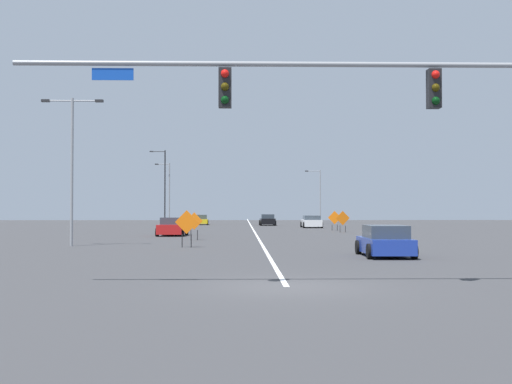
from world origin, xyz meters
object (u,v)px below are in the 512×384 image
(construction_sign_left_shoulder, at_px, (187,224))
(traffic_signal_assembly, at_px, (418,102))
(construction_sign_right_shoulder, at_px, (194,223))
(construction_sign_median_far, at_px, (343,219))
(street_lamp_mid_right, at_px, (319,194))
(street_lamp_far_right, at_px, (72,159))
(car_yellow_far, at_px, (201,220))
(car_blue_approaching, at_px, (385,242))
(car_black_passing, at_px, (267,220))
(street_lamp_mid_left, at_px, (164,184))
(car_red_near, at_px, (172,227))
(car_white_mid, at_px, (311,222))
(street_lamp_near_right, at_px, (168,191))
(construction_sign_right_lane, at_px, (335,218))

(construction_sign_left_shoulder, bearing_deg, traffic_signal_assembly, -66.60)
(construction_sign_left_shoulder, height_order, construction_sign_right_shoulder, construction_sign_left_shoulder)
(construction_sign_left_shoulder, distance_m, construction_sign_median_far, 25.38)
(street_lamp_mid_right, relative_size, street_lamp_far_right, 0.91)
(construction_sign_median_far, relative_size, car_yellow_far, 0.44)
(car_blue_approaching, xyz_separation_m, car_yellow_far, (-11.49, 56.95, -0.05))
(traffic_signal_assembly, bearing_deg, street_lamp_mid_right, 85.18)
(street_lamp_mid_right, xyz_separation_m, car_blue_approaching, (-4.71, -62.84, -3.56))
(construction_sign_left_shoulder, bearing_deg, car_black_passing, 82.31)
(street_lamp_mid_left, relative_size, construction_sign_right_shoulder, 5.13)
(car_red_near, bearing_deg, car_white_mid, 58.31)
(traffic_signal_assembly, height_order, construction_sign_left_shoulder, traffic_signal_assembly)
(street_lamp_mid_left, bearing_deg, car_red_near, -82.02)
(street_lamp_near_right, bearing_deg, construction_sign_right_shoulder, -81.15)
(construction_sign_median_far, bearing_deg, construction_sign_right_lane, 90.68)
(street_lamp_mid_left, relative_size, car_black_passing, 2.36)
(street_lamp_near_right, relative_size, car_black_passing, 1.98)
(construction_sign_right_lane, relative_size, car_yellow_far, 0.44)
(street_lamp_mid_right, bearing_deg, construction_sign_right_lane, -93.93)
(construction_sign_median_far, bearing_deg, street_lamp_near_right, 125.63)
(traffic_signal_assembly, relative_size, construction_sign_median_far, 8.94)
(street_lamp_near_right, height_order, car_yellow_far, street_lamp_near_right)
(street_lamp_mid_left, xyz_separation_m, car_yellow_far, (4.47, 3.12, -4.57))
(street_lamp_far_right, relative_size, car_black_passing, 2.06)
(construction_sign_right_shoulder, relative_size, car_white_mid, 0.41)
(street_lamp_mid_left, xyz_separation_m, construction_sign_right_shoulder, (6.63, -38.80, -4.00))
(traffic_signal_assembly, relative_size, construction_sign_left_shoulder, 8.46)
(street_lamp_near_right, relative_size, street_lamp_mid_right, 1.05)
(traffic_signal_assembly, height_order, construction_sign_right_lane, traffic_signal_assembly)
(traffic_signal_assembly, bearing_deg, construction_sign_right_lane, 84.60)
(street_lamp_mid_left, xyz_separation_m, construction_sign_left_shoulder, (6.81, -46.93, -3.90))
(car_yellow_far, bearing_deg, car_white_mid, -46.63)
(construction_sign_right_lane, xyz_separation_m, car_blue_approaching, (-2.72, -33.89, -0.51))
(street_lamp_near_right, relative_size, car_blue_approaching, 1.88)
(construction_sign_right_shoulder, relative_size, construction_sign_median_far, 0.97)
(construction_sign_right_shoulder, relative_size, car_yellow_far, 0.43)
(street_lamp_mid_right, height_order, construction_sign_right_shoulder, street_lamp_mid_right)
(car_yellow_far, bearing_deg, street_lamp_mid_left, -145.05)
(construction_sign_right_lane, bearing_deg, traffic_signal_assembly, -95.40)
(car_white_mid, distance_m, car_black_passing, 10.60)
(car_yellow_far, distance_m, car_red_near, 34.85)
(construction_sign_right_lane, bearing_deg, street_lamp_mid_left, 133.13)
(street_lamp_mid_left, height_order, construction_sign_median_far, street_lamp_mid_left)
(construction_sign_median_far, bearing_deg, street_lamp_mid_right, 86.70)
(car_blue_approaching, relative_size, car_yellow_far, 0.98)
(street_lamp_near_right, height_order, street_lamp_mid_right, street_lamp_near_right)
(construction_sign_left_shoulder, height_order, car_white_mid, construction_sign_left_shoulder)
(street_lamp_far_right, relative_size, car_yellow_far, 1.92)
(traffic_signal_assembly, height_order, street_lamp_near_right, street_lamp_near_right)
(construction_sign_right_shoulder, xyz_separation_m, car_red_near, (-2.18, 7.07, -0.50))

